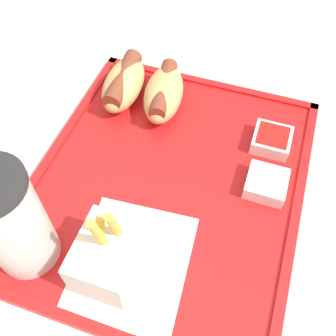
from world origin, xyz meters
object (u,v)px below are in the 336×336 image
Objects in this scene: soda_cup at (11,222)px; fries_carton at (109,256)px; sauce_cup_mayo at (266,183)px; hot_dog_far at (123,83)px; sauce_cup_ketchup at (272,140)px; hot_dog_near at (164,93)px.

fries_carton is (0.01, -0.10, -0.04)m from soda_cup.
sauce_cup_mayo is (0.18, -0.24, -0.06)m from soda_cup.
soda_cup is at bearing 179.02° from hot_dog_far.
hot_dog_far is at bearing 83.93° from sauce_cup_ketchup.
hot_dog_far is 2.33× the size of sauce_cup_ketchup.
sauce_cup_mayo is at bearing -112.66° from hot_dog_far.
fries_carton is (-0.26, -0.09, 0.01)m from hot_dog_far.
fries_carton reaches higher than hot_dog_near.
fries_carton is (-0.26, -0.03, 0.01)m from hot_dog_near.
sauce_cup_mayo is at bearing -175.12° from sauce_cup_ketchup.
sauce_cup_mayo is (-0.10, -0.24, -0.02)m from hot_dog_far.
sauce_cup_mayo is at bearing -119.74° from hot_dog_near.
soda_cup reaches higher than hot_dog_far.
hot_dog_far reaches higher than sauce_cup_mayo.
hot_dog_far is 1.00× the size of fries_carton.
hot_dog_near is at bearing -14.02° from soda_cup.
fries_carton is at bearing -160.44° from hot_dog_far.
hot_dog_near reaches higher than sauce_cup_ketchup.
soda_cup is 0.28m from hot_dog_far.
sauce_cup_ketchup is at bearing -98.37° from hot_dog_near.
hot_dog_far reaches higher than sauce_cup_ketchup.
fries_carton is 2.32× the size of sauce_cup_mayo.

